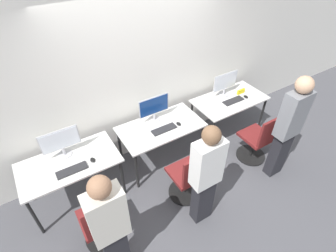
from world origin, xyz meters
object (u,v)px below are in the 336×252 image
at_px(monitor_right, 225,83).
at_px(keyboard_right, 233,101).
at_px(person_right, 289,126).
at_px(office_chair_left, 102,224).
at_px(office_chair_center, 188,178).
at_px(person_center, 206,175).
at_px(keyboard_center, 164,129).
at_px(office_chair_right, 258,141).
at_px(person_left, 110,227).
at_px(mouse_center, 179,124).
at_px(mouse_left, 93,160).
at_px(mouse_right, 246,97).
at_px(keyboard_left, 72,170).
at_px(monitor_center, 154,108).
at_px(monitor_left, 61,142).

distance_m(monitor_right, keyboard_right, 0.33).
bearing_deg(person_right, office_chair_left, 173.23).
xyz_separation_m(office_chair_center, person_right, (1.42, -0.34, 0.56)).
bearing_deg(person_center, keyboard_center, 85.85).
bearing_deg(office_chair_right, person_left, -170.98).
bearing_deg(mouse_center, person_right, -42.67).
distance_m(office_chair_left, person_right, 2.76).
bearing_deg(monitor_right, person_right, -90.30).
bearing_deg(office_chair_center, mouse_left, 147.79).
bearing_deg(mouse_right, mouse_center, -179.89).
xyz_separation_m(keyboard_left, monitor_center, (1.38, 0.35, 0.22)).
bearing_deg(monitor_right, keyboard_right, -90.00).
xyz_separation_m(monitor_left, mouse_right, (3.03, -0.27, -0.21)).
height_order(keyboard_center, monitor_right, monitor_right).
bearing_deg(monitor_left, person_left, -85.61).
bearing_deg(monitor_right, mouse_left, -172.91).
bearing_deg(keyboard_left, keyboard_right, 1.74).
height_order(person_left, office_chair_right, person_left).
xyz_separation_m(office_chair_center, person_center, (-0.03, -0.37, 0.48)).
bearing_deg(office_chair_right, person_right, -82.93).
relative_size(monitor_center, person_center, 0.31).
xyz_separation_m(keyboard_center, office_chair_right, (1.33, -0.68, -0.36)).
bearing_deg(person_left, person_right, 1.03).
relative_size(office_chair_left, mouse_right, 10.19).
height_order(mouse_center, person_center, person_center).
relative_size(monitor_left, mouse_left, 5.46).
distance_m(office_chair_center, mouse_right, 1.87).
relative_size(keyboard_center, monitor_right, 0.78).
relative_size(office_chair_center, monitor_right, 1.87).
xyz_separation_m(mouse_center, mouse_right, (1.40, 0.00, 0.00)).
relative_size(keyboard_left, person_left, 0.24).
distance_m(monitor_center, mouse_right, 1.69).
distance_m(mouse_left, keyboard_right, 2.49).
relative_size(mouse_right, person_right, 0.05).
bearing_deg(office_chair_right, monitor_center, 143.90).
height_order(person_left, monitor_right, person_left).
xyz_separation_m(office_chair_left, monitor_center, (1.31, 1.02, 0.58)).
bearing_deg(mouse_center, person_left, -144.58).
height_order(mouse_left, office_chair_left, office_chair_left).
xyz_separation_m(monitor_left, office_chair_right, (2.71, -0.95, -0.58)).
bearing_deg(mouse_center, keyboard_center, 177.17).
bearing_deg(mouse_left, mouse_center, 1.23).
bearing_deg(keyboard_center, office_chair_right, -27.23).
height_order(monitor_center, keyboard_right, monitor_center).
height_order(person_center, office_chair_right, person_center).
xyz_separation_m(office_chair_left, person_left, (0.03, -0.37, 0.48)).
bearing_deg(monitor_center, person_center, -93.28).
bearing_deg(office_chair_right, monitor_left, 160.75).
bearing_deg(office_chair_left, keyboard_right, 15.55).
distance_m(keyboard_left, keyboard_right, 2.77).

